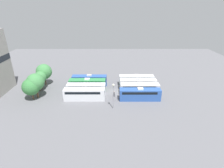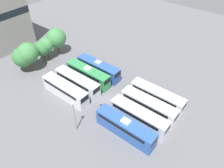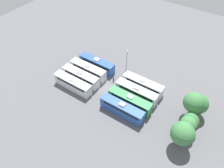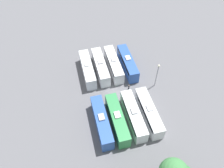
{
  "view_description": "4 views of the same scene",
  "coord_description": "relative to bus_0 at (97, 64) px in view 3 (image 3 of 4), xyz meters",
  "views": [
    {
      "loc": [
        -50.25,
        0.35,
        24.86
      ],
      "look_at": [
        1.95,
        0.22,
        1.76
      ],
      "focal_mm": 28.0,
      "sensor_mm": 36.0,
      "label": 1
    },
    {
      "loc": [
        -26.43,
        -21.58,
        32.93
      ],
      "look_at": [
        1.38,
        0.67,
        3.12
      ],
      "focal_mm": 35.0,
      "sensor_mm": 36.0,
      "label": 2
    },
    {
      "loc": [
        35.02,
        25.05,
        44.91
      ],
      "look_at": [
        0.4,
        1.7,
        3.18
      ],
      "focal_mm": 35.0,
      "sensor_mm": 36.0,
      "label": 3
    },
    {
      "loc": [
        9.15,
        31.91,
        41.84
      ],
      "look_at": [
        0.57,
        -1.25,
        2.31
      ],
      "focal_mm": 35.0,
      "sensor_mm": 36.0,
      "label": 4
    }
  ],
  "objects": [
    {
      "name": "tree_2",
      "position": [
        6.13,
        31.38,
        1.71
      ],
      "size": [
        3.94,
        3.94,
        5.56
      ],
      "color": "brown",
      "rests_on": "ground_plane"
    },
    {
      "name": "bus_4",
      "position": [
        0.16,
        16.1,
        0.0
      ],
      "size": [
        2.57,
        11.81,
        3.74
      ],
      "color": "silver",
      "rests_on": "ground_plane"
    },
    {
      "name": "ground_plane",
      "position": [
        5.41,
        7.81,
        -1.86
      ],
      "size": [
        123.9,
        123.9,
        0.0
      ],
      "primitive_type": "plane",
      "color": "slate"
    },
    {
      "name": "bus_7",
      "position": [
        10.61,
        15.81,
        0.0
      ],
      "size": [
        2.57,
        11.81,
        3.74
      ],
      "color": "#2D56A8",
      "rests_on": "ground_plane"
    },
    {
      "name": "light_pole",
      "position": [
        -4.81,
        7.73,
        3.06
      ],
      "size": [
        0.6,
        0.6,
        7.17
      ],
      "color": "gray",
      "rests_on": "ground_plane"
    },
    {
      "name": "tree_0",
      "position": [
        0.42,
        31.2,
        2.1
      ],
      "size": [
        4.95,
        4.95,
        6.45
      ],
      "color": "brown",
      "rests_on": "ground_plane"
    },
    {
      "name": "tree_1",
      "position": [
        1.55,
        30.22,
        3.07
      ],
      "size": [
        5.05,
        5.05,
        7.49
      ],
      "color": "brown",
      "rests_on": "ground_plane"
    },
    {
      "name": "bus_5",
      "position": [
        3.64,
        15.99,
        0.0
      ],
      "size": [
        2.57,
        11.81,
        3.74
      ],
      "color": "silver",
      "rests_on": "ground_plane"
    },
    {
      "name": "tree_4",
      "position": [
        11.03,
        31.15,
        2.85
      ],
      "size": [
        5.25,
        5.25,
        7.35
      ],
      "color": "brown",
      "rests_on": "ground_plane"
    },
    {
      "name": "bus_0",
      "position": [
        0.0,
        0.0,
        0.0
      ],
      "size": [
        2.57,
        11.81,
        3.74
      ],
      "color": "#2D56A8",
      "rests_on": "ground_plane"
    },
    {
      "name": "bus_2",
      "position": [
        7.26,
        -0.44,
        0.0
      ],
      "size": [
        2.57,
        11.81,
        3.74
      ],
      "color": "white",
      "rests_on": "ground_plane"
    },
    {
      "name": "bus_3",
      "position": [
        10.72,
        -0.37,
        0.0
      ],
      "size": [
        2.57,
        11.81,
        3.74
      ],
      "color": "silver",
      "rests_on": "ground_plane"
    },
    {
      "name": "worker_person",
      "position": [
        1.96,
        7.44,
        -1.06
      ],
      "size": [
        0.36,
        0.36,
        1.72
      ],
      "color": "#333338",
      "rests_on": "ground_plane"
    },
    {
      "name": "tree_3",
      "position": [
        7.68,
        31.28,
        2.16
      ],
      "size": [
        3.85,
        3.85,
        5.96
      ],
      "color": "brown",
      "rests_on": "ground_plane"
    },
    {
      "name": "bus_6",
      "position": [
        7.29,
        16.1,
        0.0
      ],
      "size": [
        2.57,
        11.81,
        3.74
      ],
      "color": "#338C4C",
      "rests_on": "ground_plane"
    },
    {
      "name": "bus_1",
      "position": [
        3.72,
        -0.46,
        0.0
      ],
      "size": [
        2.57,
        11.81,
        3.74
      ],
      "color": "silver",
      "rests_on": "ground_plane"
    }
  ]
}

